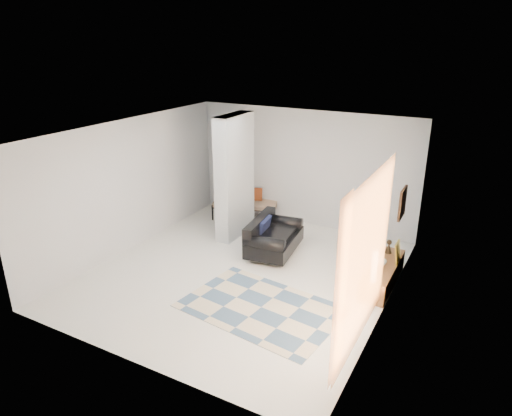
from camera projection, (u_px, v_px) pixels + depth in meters
The scene contains 17 objects.
floor at pixel (242, 273), 8.96m from camera, with size 6.00×6.00×0.00m, color white.
ceiling at pixel (240, 132), 7.97m from camera, with size 6.00×6.00×0.00m, color white.
wall_back at pixel (304, 168), 10.94m from camera, with size 6.00×6.00×0.00m, color silver.
wall_front at pixel (127, 277), 6.00m from camera, with size 6.00×6.00×0.00m, color silver.
wall_left at pixel (130, 185), 9.69m from camera, with size 6.00×6.00×0.00m, color silver.
wall_right at pixel (391, 235), 7.24m from camera, with size 6.00×6.00×0.00m, color silver.
partition_column at pixel (235, 177), 10.27m from camera, with size 0.35×1.20×2.80m, color silver.
hallway_door at pixel (229, 172), 11.97m from camera, with size 0.85×0.06×2.04m, color silver.
curtain at pixel (366, 261), 6.32m from camera, with size 2.55×2.55×0.00m, color #FF9543.
wall_art at pixel (403, 203), 7.91m from camera, with size 0.04×0.45×0.55m, color #3A1F0F.
media_console at pixel (383, 274), 8.51m from camera, with size 0.45×1.65×0.80m.
loveseat at pixel (272, 237), 9.71m from camera, with size 1.05×1.59×0.76m.
daybed at pixel (245, 202), 11.61m from camera, with size 1.73×1.13×0.77m.
area_rug at pixel (261, 307), 7.82m from camera, with size 2.61×1.74×0.01m, color beige.
cylinder_lamp at pixel (374, 267), 7.76m from camera, with size 0.10×0.10×0.57m, color white.
bronze_figurine at pixel (389, 246), 8.86m from camera, with size 0.13×0.13×0.27m, color #332616, non-canonical shape.
vase at pixel (381, 260), 8.40m from camera, with size 0.20×0.20×0.21m, color white.
Camera 1 is at (4.01, -6.85, 4.36)m, focal length 32.00 mm.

